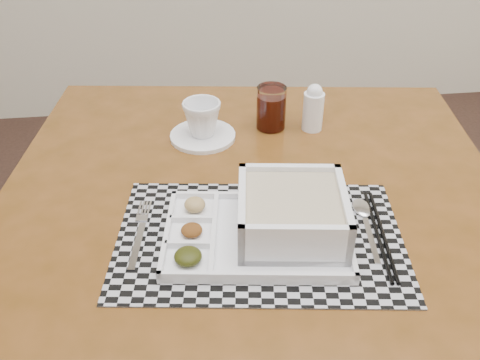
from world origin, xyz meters
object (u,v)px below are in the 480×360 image
dining_table (252,227)px  creamer_bottle (313,108)px  serving_tray (281,220)px  cup (202,118)px  juice_glass (271,109)px

dining_table → creamer_bottle: (0.18, 0.25, 0.13)m
serving_tray → creamer_bottle: size_ratio=3.06×
dining_table → creamer_bottle: size_ratio=9.94×
serving_tray → dining_table: bearing=104.2°
dining_table → serving_tray: size_ratio=3.25×
cup → creamer_bottle: bearing=26.3°
juice_glass → cup: bearing=-169.8°
serving_tray → juice_glass: juice_glass is taller
dining_table → serving_tray: (0.03, -0.12, 0.11)m
cup → creamer_bottle: (0.26, 0.01, 0.00)m
dining_table → serving_tray: bearing=-75.8°
dining_table → serving_tray: 0.17m
cup → creamer_bottle: creamer_bottle is taller
serving_tray → cup: bearing=107.4°
serving_tray → juice_glass: (0.05, 0.39, 0.01)m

